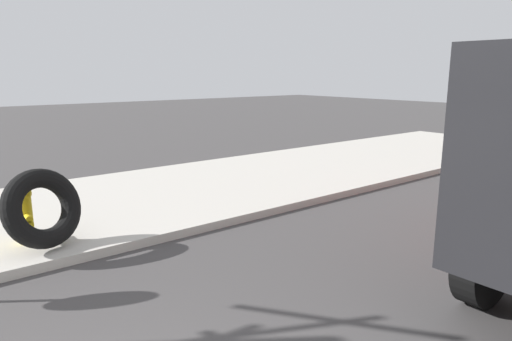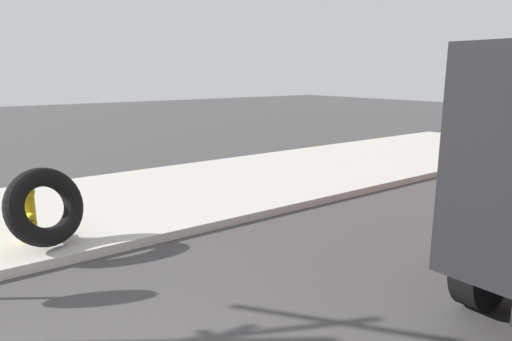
# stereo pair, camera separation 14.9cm
# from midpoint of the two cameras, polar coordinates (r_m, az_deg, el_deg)

# --- Properties ---
(fire_hydrant) EXTENTS (0.25, 0.57, 0.91)m
(fire_hydrant) POSITION_cam_midpoint_polar(r_m,az_deg,el_deg) (7.84, -27.48, -4.71)
(fire_hydrant) COLOR yellow
(fire_hydrant) RESTS_ON sidewalk_curb
(loose_tire) EXTENTS (1.33, 0.96, 1.23)m
(loose_tire) POSITION_cam_midpoint_polar(r_m,az_deg,el_deg) (7.47, -25.71, -4.30)
(loose_tire) COLOR black
(loose_tire) RESTS_ON sidewalk_curb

